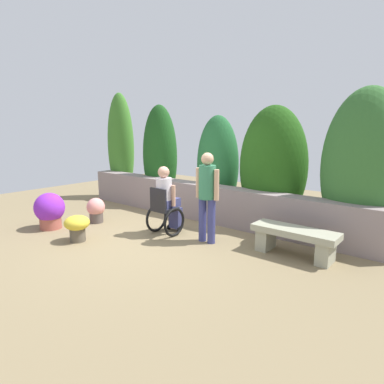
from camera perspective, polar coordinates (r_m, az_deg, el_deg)
The scene contains 9 objects.
ground_plane at distance 6.28m, azimuth -7.09°, elevation -8.00°, with size 13.42×13.42×0.00m, color #82704F.
stone_retaining_wall at distance 7.38m, azimuth 2.33°, elevation -1.78°, with size 7.47×0.42×0.81m, color gray.
hedge_backdrop at distance 7.36m, azimuth 8.07°, elevation 5.28°, with size 7.64×1.09×3.03m.
stone_bench at distance 5.60m, azimuth 17.29°, elevation -7.58°, with size 1.36×0.47×0.46m.
person_in_wheelchair at distance 6.38m, azimuth -4.50°, elevation -1.84°, with size 0.53×0.66×1.33m.
person_standing_companion at distance 5.84m, azimuth 2.64°, elevation 0.05°, with size 0.49×0.30×1.62m.
flower_pot_purple_near at distance 7.35m, azimuth -23.39°, elevation -2.94°, with size 0.60×0.60×0.74m.
flower_pot_terracotta_by_wall at distance 6.37m, azimuth -19.25°, elevation -5.54°, with size 0.45×0.45×0.48m.
flower_pot_red_accent at distance 7.49m, azimuth -16.28°, elevation -2.92°, with size 0.39×0.39×0.55m.
Camera 1 is at (4.33, -4.07, 2.04)m, focal length 30.84 mm.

